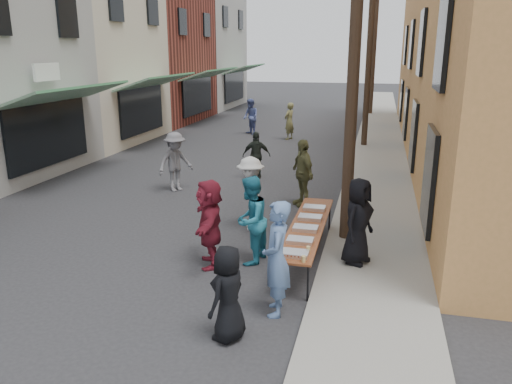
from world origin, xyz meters
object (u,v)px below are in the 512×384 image
at_px(utility_pole_near, 355,40).
at_px(serving_table, 307,227).
at_px(server, 358,221).
at_px(utility_pole_mid, 370,45).
at_px(catering_tray_sausage, 295,254).
at_px(guest_front_a, 228,294).
at_px(guest_front_c, 250,220).
at_px(utility_pole_far, 374,46).

relative_size(utility_pole_near, serving_table, 2.25).
bearing_deg(utility_pole_near, server, -77.20).
distance_m(utility_pole_mid, catering_tray_sausage, 15.35).
xyz_separation_m(serving_table, guest_front_a, (-0.73, -3.34, 0.05)).
bearing_deg(guest_front_c, utility_pole_far, -174.99).
xyz_separation_m(utility_pole_mid, catering_tray_sausage, (-0.72, -14.88, -3.71)).
height_order(utility_pole_mid, guest_front_c, utility_pole_mid).
bearing_deg(utility_pole_far, guest_front_a, -92.92).
relative_size(utility_pole_mid, serving_table, 2.25).
relative_size(utility_pole_mid, utility_pole_far, 1.00).
height_order(utility_pole_near, serving_table, utility_pole_near).
relative_size(serving_table, guest_front_c, 2.15).
bearing_deg(utility_pole_near, utility_pole_far, 90.00).
xyz_separation_m(serving_table, catering_tray_sausage, (0.00, -1.65, 0.08)).
relative_size(serving_table, catering_tray_sausage, 8.00).
bearing_deg(guest_front_c, catering_tray_sausage, 52.83).
xyz_separation_m(utility_pole_far, catering_tray_sausage, (-0.72, -26.88, -3.71)).
bearing_deg(utility_pole_near, catering_tray_sausage, -104.07).
bearing_deg(utility_pole_near, utility_pole_mid, 90.00).
distance_m(serving_table, catering_tray_sausage, 1.65).
bearing_deg(guest_front_a, utility_pole_near, -179.75).
height_order(utility_pole_near, catering_tray_sausage, utility_pole_near).
distance_m(utility_pole_far, guest_front_c, 26.01).
bearing_deg(utility_pole_mid, utility_pole_near, -90.00).
height_order(utility_pole_mid, utility_pole_far, same).
bearing_deg(guest_front_a, guest_front_c, -154.33).
distance_m(utility_pole_near, utility_pole_far, 24.00).
bearing_deg(utility_pole_far, utility_pole_near, -90.00).
distance_m(utility_pole_near, utility_pole_mid, 12.00).
relative_size(serving_table, server, 2.24).
bearing_deg(utility_pole_mid, server, -88.64).
xyz_separation_m(serving_table, guest_front_c, (-1.12, -0.48, 0.22)).
height_order(guest_front_a, guest_front_c, guest_front_c).
distance_m(utility_pole_near, serving_table, 4.05).
bearing_deg(serving_table, server, -9.75).
distance_m(serving_table, server, 1.09).
height_order(guest_front_a, server, server).
relative_size(guest_front_c, server, 1.04).
bearing_deg(utility_pole_far, catering_tray_sausage, -91.54).
bearing_deg(utility_pole_far, serving_table, -91.64).
height_order(catering_tray_sausage, guest_front_a, guest_front_a).
distance_m(guest_front_c, server, 2.18).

